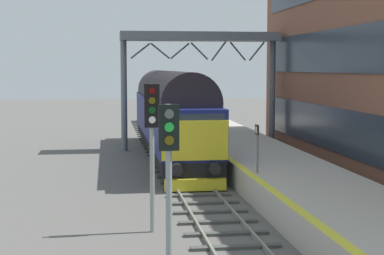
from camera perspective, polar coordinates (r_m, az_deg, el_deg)
ground_plane at (r=26.79m, az=-0.46°, el=-4.90°), size 140.00×140.00×0.00m
track_main at (r=26.78m, az=-0.46°, el=-4.78°), size 2.50×60.00×0.15m
station_platform at (r=27.40m, az=7.04°, el=-3.64°), size 4.00×44.00×1.01m
diesel_locomotive at (r=33.34m, az=-2.02°, el=1.48°), size 2.74×19.20×4.68m
signal_post_near at (r=13.24m, az=-2.15°, el=-4.10°), size 0.44×0.22×4.10m
signal_post_mid at (r=18.04m, az=-3.72°, el=-0.79°), size 0.44×0.22×4.40m
platform_number_sign at (r=22.68m, az=6.06°, el=-1.23°), size 0.10×0.44×1.77m
overhead_footbridge at (r=36.56m, az=0.69°, el=7.59°), size 9.30×2.00×6.93m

